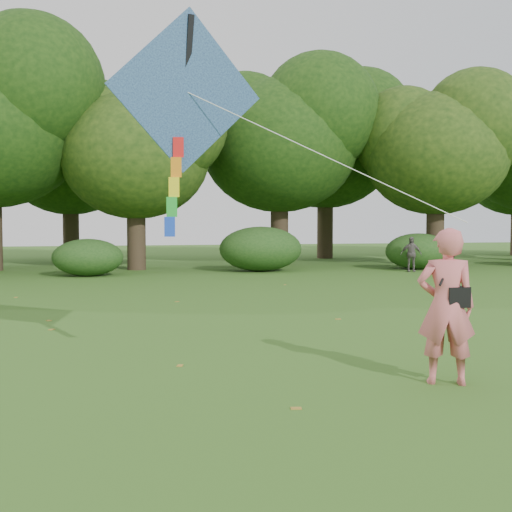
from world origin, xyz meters
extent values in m
plane|color=#265114|center=(0.00, 0.00, 0.00)|extent=(100.00, 100.00, 0.00)
imported|color=#D76569|center=(0.63, -0.87, 0.99)|extent=(0.85, 0.71, 1.98)
imported|color=#625A57|center=(8.99, 16.11, 0.73)|extent=(0.92, 0.66, 1.45)
cube|color=black|center=(0.75, -0.90, 1.11)|extent=(0.30, 0.20, 0.26)
cylinder|color=black|center=(0.63, -0.91, 1.49)|extent=(0.33, 0.14, 0.47)
cube|color=#275EAA|center=(-2.49, 0.33, 3.75)|extent=(2.08, 0.45, 2.10)
cube|color=black|center=(-2.49, 0.36, 3.75)|extent=(0.20, 0.40, 1.91)
cylinder|color=white|center=(-0.81, -0.29, 2.90)|extent=(3.38, 1.26, 1.72)
cube|color=red|center=(-2.59, 0.35, 3.03)|extent=(0.14, 0.06, 0.26)
cube|color=orange|center=(-2.62, 0.35, 2.77)|extent=(0.14, 0.06, 0.26)
cube|color=yellow|center=(-2.65, 0.35, 2.51)|extent=(0.14, 0.06, 0.26)
cube|color=green|center=(-2.68, 0.35, 2.25)|extent=(0.14, 0.06, 0.26)
cube|color=blue|center=(-2.71, 0.35, 1.99)|extent=(0.14, 0.06, 0.26)
cylinder|color=#3A2D1E|center=(-2.00, 20.00, 1.57)|extent=(0.80, 0.80, 3.15)
ellipsoid|color=#1E3F11|center=(-2.00, 20.00, 4.91)|extent=(6.40, 6.40, 5.44)
cylinder|color=#3A2D1E|center=(5.00, 22.00, 1.84)|extent=(0.86, 0.86, 3.67)
ellipsoid|color=#1E3F11|center=(5.00, 22.00, 5.76)|extent=(7.60, 7.60, 6.46)
cylinder|color=#3A2D1E|center=(12.00, 19.50, 1.72)|extent=(0.83, 0.83, 3.43)
ellipsoid|color=#1E3F11|center=(12.00, 19.50, 5.30)|extent=(6.80, 6.80, 5.78)
cylinder|color=#3A2D1E|center=(-5.00, 27.50, 1.75)|extent=(0.84, 0.84, 3.50)
ellipsoid|color=#1E3F11|center=(-5.00, 27.50, 5.43)|extent=(7.00, 7.00, 5.95)
cylinder|color=#3A2D1E|center=(9.00, 26.50, 2.01)|extent=(0.90, 0.90, 4.02)
ellipsoid|color=#1E3F11|center=(9.00, 26.50, 6.17)|extent=(7.80, 7.80, 6.63)
ellipsoid|color=#264919|center=(-4.00, 17.10, 0.71)|extent=(2.66, 2.09, 1.42)
ellipsoid|color=#264919|center=(3.00, 17.90, 0.94)|extent=(3.50, 2.75, 1.88)
ellipsoid|color=#264919|center=(10.00, 17.40, 0.79)|extent=(2.94, 2.31, 1.58)
cube|color=olive|center=(-4.64, 5.80, 0.00)|extent=(0.14, 0.14, 0.01)
cube|color=olive|center=(-5.81, 10.35, 0.00)|extent=(0.09, 0.12, 0.01)
cube|color=olive|center=(-1.54, -1.46, 0.00)|extent=(0.13, 0.10, 0.01)
cube|color=olive|center=(2.32, 11.98, 0.00)|extent=(0.10, 0.13, 0.01)
cube|color=olive|center=(1.28, 4.54, 0.00)|extent=(0.13, 0.10, 0.01)
cube|color=olive|center=(-4.51, 4.61, 0.00)|extent=(0.14, 0.14, 0.01)
cube|color=olive|center=(-2.52, 0.95, 0.00)|extent=(0.11, 0.14, 0.01)
cube|color=olive|center=(-1.66, 8.35, 0.00)|extent=(0.14, 0.14, 0.01)
camera|label=1|loc=(-3.64, -8.09, 2.04)|focal=45.00mm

